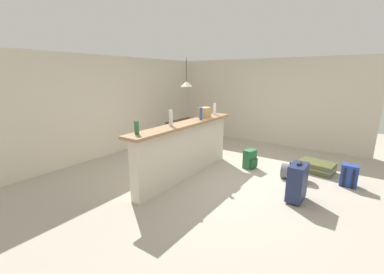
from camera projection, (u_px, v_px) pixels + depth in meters
The scene contains 18 objects.
ground_plane at pixel (218, 175), 5.27m from camera, with size 13.00×13.00×0.05m, color #ADA393.
wall_back at pixel (120, 105), 6.65m from camera, with size 6.60×0.10×2.50m, color beige.
wall_right at pixel (260, 101), 7.56m from camera, with size 0.10×6.00×2.50m, color beige.
partition_half_wall at pixel (186, 151), 5.01m from camera, with size 2.80×0.20×1.07m, color beige.
bar_countertop at pixel (186, 124), 4.87m from camera, with size 2.96×0.40×0.05m, color #93704C.
bottle_green at pixel (137, 128), 3.90m from camera, with size 0.07×0.07×0.21m, color #2D6B38.
bottle_clear at pixel (171, 118), 4.53m from camera, with size 0.07×0.07×0.29m, color silver.
bottle_blue at pixel (201, 114), 5.15m from camera, with size 0.06×0.06×0.26m, color #284C89.
bottle_white at pixel (214, 109), 5.84m from camera, with size 0.07×0.07×0.27m, color silver.
grocery_bag at pixel (205, 112), 5.45m from camera, with size 0.26×0.18×0.22m, color tan.
dining_table at pixel (188, 124), 7.19m from camera, with size 1.10×0.80×0.74m.
dining_chair_near_partition at pixel (203, 132), 6.83m from camera, with size 0.45×0.45×0.93m.
pendant_lamp at pixel (187, 84), 6.96m from camera, with size 0.34×0.34×0.83m.
suitcase_flat_olive at pixel (316, 167), 5.34m from camera, with size 0.58×0.87×0.22m.
backpack_blue at pixel (349, 176), 4.63m from camera, with size 0.26×0.29×0.42m.
duffel_bag_grey at pixel (294, 172), 4.94m from camera, with size 0.34×0.50×0.34m.
suitcase_upright_navy at pixel (297, 182), 4.06m from camera, with size 0.44×0.25×0.67m.
backpack_green at pixel (250, 159), 5.54m from camera, with size 0.31×0.29×0.42m.
Camera 1 is at (-4.36, -2.35, 2.03)m, focal length 23.23 mm.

